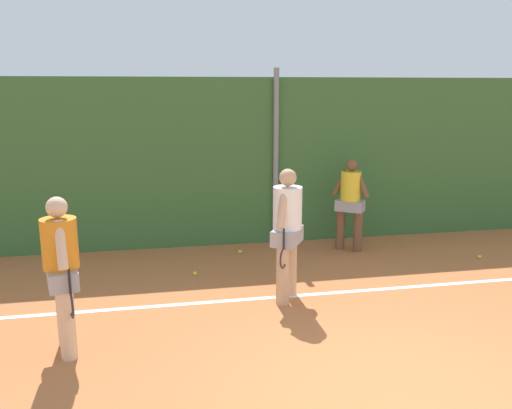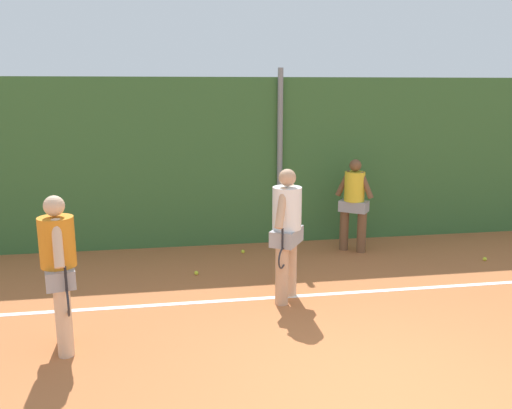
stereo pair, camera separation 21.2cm
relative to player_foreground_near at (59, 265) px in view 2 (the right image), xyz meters
The scene contains 10 objects.
ground_plane 3.40m from the player_foreground_near, ahead, with size 31.42×31.42×0.00m, color #B76638.
hedge_fence_backdrop 5.12m from the player_foreground_near, 50.25° to the left, with size 20.43×0.25×3.08m, color #386633.
fence_post_center 4.99m from the player_foreground_near, 48.95° to the left, with size 0.10×0.10×3.24m, color gray.
court_baseline_paint 3.57m from the player_foreground_near, 18.38° to the left, with size 14.93×0.10×0.01m, color white.
player_foreground_near is the anchor object (origin of this frame).
player_midcourt 2.95m from the player_foreground_near, 19.88° to the left, with size 0.55×0.76×1.84m.
player_backcourt_far 5.38m from the player_foreground_near, 34.11° to the left, with size 0.59×0.52×1.67m.
tennis_ball_1 4.15m from the player_foreground_near, 52.13° to the left, with size 0.07×0.07×0.07m, color #CCDB33.
tennis_ball_2 2.88m from the player_foreground_near, 53.97° to the left, with size 0.07×0.07×0.07m, color #CCDB33.
tennis_ball_3 6.90m from the player_foreground_near, 17.87° to the left, with size 0.07×0.07×0.07m, color #CCDB33.
Camera 2 is at (-2.03, -4.20, 2.90)m, focal length 37.40 mm.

